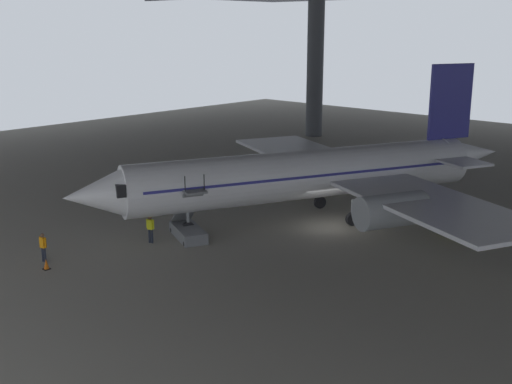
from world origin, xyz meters
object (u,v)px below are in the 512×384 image
Objects in this scene: traffic_cone_orange at (46,264)px; baggage_tug at (461,227)px; airplane_main at (313,174)px; crew_worker_near_nose at (43,246)px; crew_worker_by_stairs at (150,227)px; boarding_stairs at (188,227)px.

baggage_tug reaches higher than traffic_cone_orange.
airplane_main reaches higher than traffic_cone_orange.
crew_worker_by_stairs reaches higher than crew_worker_near_nose.
crew_worker_near_nose is 0.97× the size of crew_worker_by_stairs.
boarding_stairs is 1.78× the size of baggage_tug.
crew_worker_by_stairs is at bearing -114.80° from boarding_stairs.
airplane_main is 10.27m from baggage_tug.
airplane_main reaches higher than baggage_tug.
baggage_tug is (13.48, 14.56, -0.49)m from crew_worker_by_stairs.
traffic_cone_orange is at bearing -100.97° from boarding_stairs.
airplane_main is 18.47m from traffic_cone_orange.
traffic_cone_orange is at bearing -24.33° from crew_worker_near_nose.
baggage_tug is at bearing 47.21° from crew_worker_by_stairs.
boarding_stairs is at bearing -135.25° from baggage_tug.
crew_worker_near_nose is (-6.20, -17.00, -2.28)m from airplane_main.
boarding_stairs is 2.46m from crew_worker_by_stairs.
traffic_cone_orange is at bearing -106.06° from airplane_main.
crew_worker_by_stairs is at bearing -132.79° from baggage_tug.
baggage_tug is at bearing 53.55° from crew_worker_near_nose.
boarding_stairs reaches higher than crew_worker_near_nose.
crew_worker_near_nose is 1.44m from traffic_cone_orange.
baggage_tug is (9.15, 3.78, -2.74)m from airplane_main.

